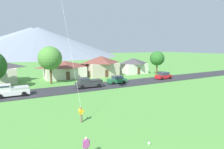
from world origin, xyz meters
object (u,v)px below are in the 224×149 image
Objects in this scene: house_rightmost at (65,69)px; parked_car_green_mid_west at (117,80)px; parked_car_red_mid_east at (164,76)px; pickup_truck_charcoal_west_side at (88,83)px; watcher_person at (86,147)px; house_leftmost at (101,65)px; pickup_truck_white_east_side at (11,90)px; tree_center at (157,58)px; house_left_center at (133,65)px; soccer_ball at (149,143)px; tree_right_of_center at (50,58)px.

house_rightmost is 2.56× the size of parked_car_green_mid_west.
parked_car_red_mid_east is 20.13m from pickup_truck_charcoal_west_side.
house_rightmost reaches higher than watcher_person.
house_leftmost reaches higher than pickup_truck_white_east_side.
house_rightmost is at bearing 165.24° from tree_center.
pickup_truck_charcoal_west_side is 3.14× the size of watcher_person.
parked_car_green_mid_west is at bearing -135.97° from house_left_center.
pickup_truck_white_east_side is (-32.83, -13.20, -1.31)m from house_left_center.
soccer_ball is (-23.33, -23.00, -0.75)m from parked_car_red_mid_east.
parked_car_red_mid_east is at bearing -48.87° from house_leftmost.
house_leftmost reaches higher than soccer_ball.
tree_right_of_center is 15.19m from parked_car_green_mid_west.
tree_right_of_center is at bearing 45.73° from pickup_truck_white_east_side.
house_left_center is 44.63m from watcher_person.
house_rightmost is at bearing 148.13° from parked_car_red_mid_east.
pickup_truck_charcoal_west_side is 21.94× the size of soccer_ball.
house_left_center is at bearing 21.90° from pickup_truck_white_east_side.
tree_right_of_center is (-4.56, -6.12, 3.32)m from house_rightmost.
parked_car_green_mid_west reaches higher than soccer_ball.
parked_car_red_mid_east is 0.81× the size of pickup_truck_charcoal_west_side.
house_rightmost reaches higher than parked_car_red_mid_east.
parked_car_red_mid_east is 0.81× the size of pickup_truck_white_east_side.
house_left_center reaches higher than pickup_truck_white_east_side.
pickup_truck_white_east_side is at bearing -131.15° from house_rightmost.
tree_center is 43.55m from watcher_person.
pickup_truck_white_east_side is at bearing -168.76° from tree_center.
house_left_center reaches higher than parked_car_green_mid_west.
house_leftmost is at bearing 63.87° from watcher_person.
parked_car_green_mid_west is at bearing 55.85° from watcher_person.
tree_center is at bearing 11.24° from pickup_truck_white_east_side.
house_left_center is at bearing 57.48° from soccer_ball.
tree_center is at bearing 20.13° from parked_car_green_mid_west.
tree_right_of_center is 1.55× the size of pickup_truck_charcoal_west_side.
tree_center is at bearing 47.70° from soccer_ball.
house_rightmost is at bearing 53.34° from tree_right_of_center.
house_rightmost is at bearing 78.49° from watcher_person.
parked_car_green_mid_west is at bearing 66.41° from soccer_ball.
house_rightmost reaches higher than soccer_ball.
tree_right_of_center is at bearing 127.19° from pickup_truck_charcoal_west_side.
house_left_center is 0.95× the size of tree_right_of_center.
parked_car_red_mid_east is at bearing -118.78° from tree_center.
tree_right_of_center is 27.26m from parked_car_red_mid_east.
tree_center is at bearing 61.22° from parked_car_red_mid_east.
watcher_person is at bearing -124.15° from parked_car_green_mid_west.
pickup_truck_white_east_side is at bearing -148.52° from house_leftmost.
house_leftmost is 1.63× the size of pickup_truck_white_east_side.
house_left_center reaches higher than parked_car_red_mid_east.
watcher_person is (-2.69, -29.49, -4.72)m from tree_right_of_center.
tree_center is 28.15× the size of soccer_ball.
house_left_center is 35.41m from pickup_truck_white_east_side.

